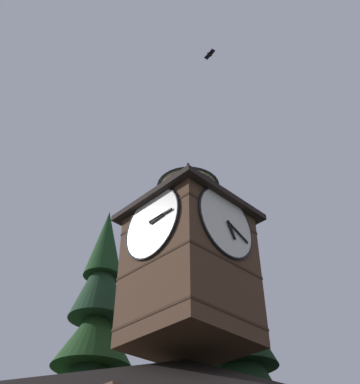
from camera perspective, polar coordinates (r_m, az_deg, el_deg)
name	(u,v)px	position (r m, az deg, el deg)	size (l,w,h in m)	color
clock_tower	(189,256)	(18.87, 1.14, -7.93)	(4.74, 4.74, 8.82)	#4C3323
flying_bird_high	(210,54)	(23.84, 3.68, 16.61)	(0.32, 0.67, 0.17)	black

